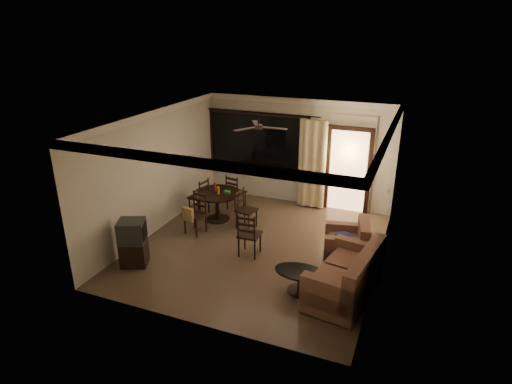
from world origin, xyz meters
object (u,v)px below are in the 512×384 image
at_px(armchair, 349,245).
at_px(dining_chair_south, 195,221).
at_px(coffee_table, 301,278).
at_px(dining_chair_west, 199,203).
at_px(dining_table, 217,198).
at_px(tv_cabinet, 133,243).
at_px(sofa, 348,278).
at_px(dining_chair_north, 236,199).
at_px(dining_chair_east, 246,217).
at_px(side_chair, 249,242).

bearing_deg(armchair, dining_chair_south, 169.09).
bearing_deg(coffee_table, dining_chair_south, 155.21).
xyz_separation_m(dining_chair_west, armchair, (3.94, -0.94, 0.08)).
distance_m(dining_table, tv_cabinet, 2.59).
bearing_deg(dining_chair_south, sofa, -7.04).
xyz_separation_m(tv_cabinet, armchair, (3.94, 1.73, -0.12)).
xyz_separation_m(dining_chair_south, dining_chair_north, (0.30, 1.62, -0.02)).
bearing_deg(dining_chair_south, dining_chair_east, 45.70).
xyz_separation_m(dining_table, sofa, (3.56, -2.02, -0.20)).
relative_size(dining_chair_south, side_chair, 0.97).
distance_m(dining_chair_east, side_chair, 1.29).
xyz_separation_m(dining_table, dining_chair_north, (0.14, 0.77, -0.28)).
height_order(sofa, coffee_table, sofa).
distance_m(dining_chair_west, dining_chair_south, 1.09).
bearing_deg(dining_chair_east, tv_cabinet, 159.54).
relative_size(dining_chair_east, dining_chair_north, 1.00).
bearing_deg(armchair, dining_chair_north, 142.23).
xyz_separation_m(dining_chair_north, sofa, (3.42, -2.79, 0.09)).
distance_m(dining_chair_west, armchair, 4.05).
xyz_separation_m(dining_chair_south, armchair, (3.51, 0.06, 0.05)).
xyz_separation_m(dining_chair_west, tv_cabinet, (0.00, -2.67, 0.20)).
xyz_separation_m(dining_chair_west, dining_chair_north, (0.74, 0.62, 0.00)).
xyz_separation_m(dining_table, tv_cabinet, (-0.60, -2.52, -0.09)).
height_order(dining_chair_north, sofa, dining_chair_north).
height_order(dining_table, side_chair, side_chair).
bearing_deg(dining_chair_north, tv_cabinet, 87.85).
bearing_deg(armchair, dining_chair_west, 154.78).
bearing_deg(side_chair, dining_chair_west, -38.84).
distance_m(dining_chair_west, tv_cabinet, 2.68).
xyz_separation_m(dining_chair_east, dining_chair_north, (-0.68, 0.93, 0.00)).
bearing_deg(armchair, sofa, -92.14).
bearing_deg(side_chair, armchair, -167.68).
xyz_separation_m(dining_chair_east, tv_cabinet, (-1.42, -2.36, 0.20)).
bearing_deg(dining_chair_west, dining_chair_north, 140.62).
relative_size(dining_chair_west, side_chair, 0.97).
xyz_separation_m(dining_chair_west, dining_chair_east, (1.42, -0.30, 0.00)).
distance_m(sofa, armchair, 1.25).
distance_m(dining_chair_north, sofa, 4.41).
relative_size(sofa, coffee_table, 1.92).
xyz_separation_m(dining_chair_east, sofa, (2.74, -1.86, 0.09)).
bearing_deg(tv_cabinet, dining_chair_south, 51.81).
xyz_separation_m(tv_cabinet, side_chair, (1.99, 1.21, -0.19)).
xyz_separation_m(armchair, coffee_table, (-0.59, -1.40, -0.08)).
bearing_deg(sofa, dining_chair_west, 161.71).
height_order(dining_chair_east, coffee_table, dining_chair_east).
xyz_separation_m(dining_chair_north, side_chair, (1.25, -2.08, 0.01)).
bearing_deg(tv_cabinet, side_chair, 7.79).
bearing_deg(dining_table, dining_chair_west, 165.77).
xyz_separation_m(tv_cabinet, coffee_table, (3.35, 0.33, -0.20)).
height_order(dining_chair_south, dining_chair_north, same).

